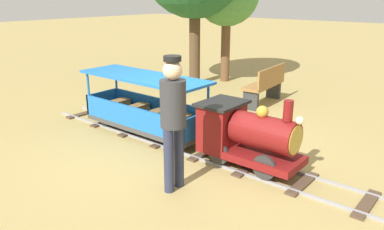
{
  "coord_description": "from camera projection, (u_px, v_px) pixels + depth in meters",
  "views": [
    {
      "loc": [
        4.12,
        3.49,
        2.26
      ],
      "look_at": [
        0.0,
        0.11,
        0.55
      ],
      "focal_mm": 35.28,
      "sensor_mm": 36.0,
      "label": 1
    }
  ],
  "objects": [
    {
      "name": "ground_plane",
      "position": [
        187.0,
        147.0,
        5.83
      ],
      "size": [
        60.0,
        60.0,
        0.0
      ],
      "primitive_type": "plane",
      "color": "#A38C51"
    },
    {
      "name": "track",
      "position": [
        186.0,
        146.0,
        5.82
      ],
      "size": [
        0.72,
        6.05,
        0.04
      ],
      "color": "gray",
      "rests_on": "ground_plane"
    },
    {
      "name": "locomotive",
      "position": [
        245.0,
        133.0,
        5.05
      ],
      "size": [
        0.68,
        1.45,
        1.0
      ],
      "color": "maroon",
      "rests_on": "ground_plane"
    },
    {
      "name": "passenger_car",
      "position": [
        145.0,
        111.0,
        6.24
      ],
      "size": [
        0.78,
        2.35,
        0.97
      ],
      "color": "#3F3F3F",
      "rests_on": "ground_plane"
    },
    {
      "name": "conductor_person",
      "position": [
        173.0,
        114.0,
        4.31
      ],
      "size": [
        0.3,
        0.3,
        1.62
      ],
      "color": "#282D47",
      "rests_on": "ground_plane"
    },
    {
      "name": "park_bench",
      "position": [
        266.0,
        85.0,
        8.01
      ],
      "size": [
        1.33,
        0.5,
        0.82
      ],
      "color": "olive",
      "rests_on": "ground_plane"
    }
  ]
}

